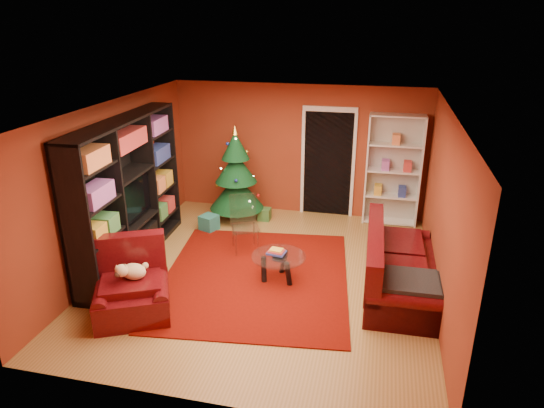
% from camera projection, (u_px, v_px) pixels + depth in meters
% --- Properties ---
extents(floor, '(5.00, 5.50, 0.05)m').
position_uv_depth(floor, '(266.00, 277.00, 7.62)').
color(floor, olive).
rests_on(floor, ground).
extents(ceiling, '(5.00, 5.50, 0.05)m').
position_uv_depth(ceiling, '(266.00, 108.00, 6.65)').
color(ceiling, silver).
rests_on(ceiling, wall_back).
extents(wall_back, '(5.00, 0.05, 2.60)m').
position_uv_depth(wall_back, '(299.00, 150.00, 9.66)').
color(wall_back, maroon).
rests_on(wall_back, ground).
extents(wall_left, '(0.05, 5.50, 2.60)m').
position_uv_depth(wall_left, '(111.00, 185.00, 7.66)').
color(wall_left, maroon).
rests_on(wall_left, ground).
extents(wall_right, '(0.05, 5.50, 2.60)m').
position_uv_depth(wall_right, '(445.00, 212.00, 6.61)').
color(wall_right, maroon).
rests_on(wall_right, ground).
extents(doorway, '(1.06, 0.60, 2.16)m').
position_uv_depth(doorway, '(328.00, 165.00, 9.58)').
color(doorway, black).
rests_on(doorway, floor).
extents(rug, '(3.16, 3.57, 0.02)m').
position_uv_depth(rug, '(256.00, 277.00, 7.54)').
color(rug, '#650C04').
rests_on(rug, floor).
extents(media_unit, '(0.59, 3.08, 2.35)m').
position_uv_depth(media_unit, '(128.00, 192.00, 7.72)').
color(media_unit, black).
rests_on(media_unit, floor).
extents(christmas_tree, '(1.31, 1.31, 1.90)m').
position_uv_depth(christmas_tree, '(236.00, 175.00, 9.40)').
color(christmas_tree, '#093517').
rests_on(christmas_tree, floor).
extents(gift_box_teal, '(0.38, 0.38, 0.29)m').
position_uv_depth(gift_box_teal, '(209.00, 223.00, 9.16)').
color(gift_box_teal, '#217671').
rests_on(gift_box_teal, floor).
extents(gift_box_green, '(0.24, 0.24, 0.24)m').
position_uv_depth(gift_box_green, '(264.00, 214.00, 9.63)').
color(gift_box_green, '#2E5F2A').
rests_on(gift_box_green, floor).
extents(gift_box_red, '(0.26, 0.26, 0.23)m').
position_uv_depth(gift_box_red, '(245.00, 208.00, 9.93)').
color(gift_box_red, maroon).
rests_on(gift_box_red, floor).
extents(white_bookshelf, '(1.01, 0.37, 2.18)m').
position_uv_depth(white_bookshelf, '(393.00, 171.00, 9.17)').
color(white_bookshelf, white).
rests_on(white_bookshelf, floor).
extents(armchair, '(1.40, 1.40, 0.82)m').
position_uv_depth(armchair, '(131.00, 287.00, 6.50)').
color(armchair, '#40080B').
rests_on(armchair, rug).
extents(dog, '(0.49, 0.44, 0.27)m').
position_uv_depth(dog, '(134.00, 271.00, 6.48)').
color(dog, beige).
rests_on(dog, armchair).
extents(sofa, '(1.03, 2.23, 0.95)m').
position_uv_depth(sofa, '(401.00, 261.00, 7.04)').
color(sofa, '#40080B').
rests_on(sofa, rug).
extents(coffee_table, '(0.94, 0.94, 0.52)m').
position_uv_depth(coffee_table, '(279.00, 268.00, 7.39)').
color(coffee_table, gray).
rests_on(coffee_table, rug).
extents(acrylic_chair, '(0.62, 0.64, 0.88)m').
position_uv_depth(acrylic_chair, '(245.00, 228.00, 8.23)').
color(acrylic_chair, '#66605B').
rests_on(acrylic_chair, rug).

